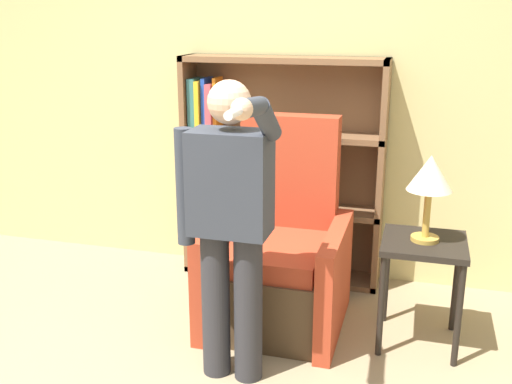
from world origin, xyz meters
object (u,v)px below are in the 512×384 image
person_standing (230,218)px  table_lamp (430,177)px  bookcase (264,173)px  side_table (423,258)px  armchair (279,262)px

person_standing → table_lamp: size_ratio=3.19×
table_lamp → bookcase: bearing=147.5°
bookcase → table_lamp: bearing=-32.5°
table_lamp → person_standing: bearing=-146.6°
bookcase → side_table: bearing=-32.5°
armchair → person_standing: person_standing is taller
armchair → table_lamp: armchair is taller
side_table → armchair: bearing=175.6°
armchair → side_table: bearing=-4.4°
side_table → table_lamp: table_lamp is taller
bookcase → person_standing: bookcase is taller
side_table → person_standing: bearing=-146.6°
person_standing → side_table: (0.96, 0.63, -0.36)m
armchair → person_standing: size_ratio=0.80×
person_standing → side_table: 1.20m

